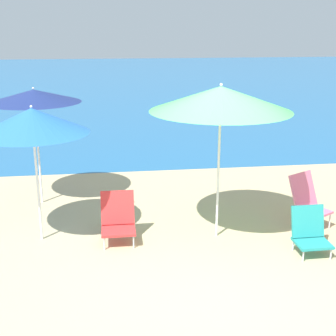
{
  "coord_description": "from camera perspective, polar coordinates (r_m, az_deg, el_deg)",
  "views": [
    {
      "loc": [
        -1.42,
        -5.53,
        3.12
      ],
      "look_at": [
        -0.47,
        1.43,
        1.0
      ],
      "focal_mm": 50.0,
      "sensor_mm": 36.0,
      "label": 1
    }
  ],
  "objects": [
    {
      "name": "beach_chair_red",
      "position": [
        7.13,
        -6.12,
        -6.12
      ],
      "size": [
        0.51,
        0.54,
        0.74
      ],
      "rotation": [
        0.0,
        0.0,
        -0.01
      ],
      "color": "silver",
      "rests_on": "ground"
    },
    {
      "name": "beach_umbrella_navy",
      "position": [
        8.55,
        -16.04,
        8.41
      ],
      "size": [
        1.64,
        1.64,
        2.12
      ],
      "color": "white",
      "rests_on": "ground"
    },
    {
      "name": "beach_chair_teal",
      "position": [
        7.05,
        16.91,
        -7.45
      ],
      "size": [
        0.48,
        0.49,
        0.67
      ],
      "rotation": [
        0.0,
        0.0,
        0.01
      ],
      "color": "silver",
      "rests_on": "ground"
    },
    {
      "name": "beach_umbrella_blue",
      "position": [
        6.96,
        -16.22,
        5.52
      ],
      "size": [
        1.62,
        1.62,
        2.07
      ],
      "color": "white",
      "rests_on": "ground"
    },
    {
      "name": "beach_umbrella_green",
      "position": [
        6.79,
        6.45,
        8.38
      ],
      "size": [
        2.07,
        2.07,
        2.36
      ],
      "color": "white",
      "rests_on": "ground"
    },
    {
      "name": "ground_plane",
      "position": [
        6.51,
        5.97,
        -11.95
      ],
      "size": [
        60.0,
        60.0,
        0.0
      ],
      "primitive_type": "plane",
      "color": "#C6B284"
    },
    {
      "name": "beach_chair_pink",
      "position": [
        7.88,
        16.62,
        -3.77
      ],
      "size": [
        0.72,
        0.73,
        0.86
      ],
      "rotation": [
        0.0,
        0.0,
        0.5
      ],
      "color": "silver",
      "rests_on": "ground"
    },
    {
      "name": "sea_water",
      "position": [
        30.27,
        -5.1,
        10.81
      ],
      "size": [
        60.0,
        40.0,
        0.01
      ],
      "color": "#23669E",
      "rests_on": "ground"
    },
    {
      "name": "seagull",
      "position": [
        8.6,
        -5.51,
        -3.57
      ],
      "size": [
        0.27,
        0.11,
        0.23
      ],
      "color": "gold",
      "rests_on": "ground"
    }
  ]
}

